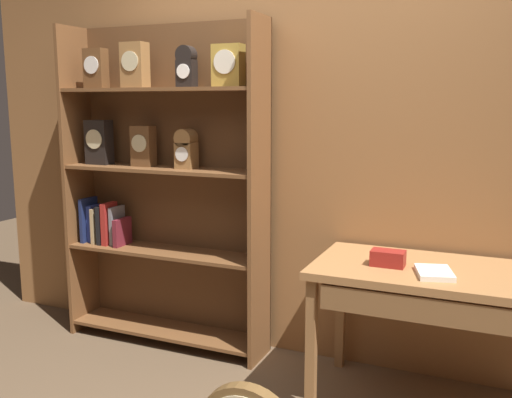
% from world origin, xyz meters
% --- Properties ---
extents(back_wood_panel, '(4.80, 0.05, 2.60)m').
position_xyz_m(back_wood_panel, '(0.00, 1.26, 1.30)').
color(back_wood_panel, brown).
rests_on(back_wood_panel, ground).
extents(bookshelf, '(1.35, 0.30, 2.04)m').
position_xyz_m(bookshelf, '(-0.98, 1.08, 1.07)').
color(bookshelf, brown).
rests_on(bookshelf, ground).
extents(workbench, '(1.41, 0.66, 0.75)m').
position_xyz_m(workbench, '(0.86, 0.85, 0.66)').
color(workbench, '#9E6B3D').
rests_on(workbench, ground).
extents(toolbox_small, '(0.17, 0.10, 0.08)m').
position_xyz_m(toolbox_small, '(0.52, 0.82, 0.79)').
color(toolbox_small, maroon).
rests_on(toolbox_small, workbench).
extents(open_repair_manual, '(0.21, 0.26, 0.02)m').
position_xyz_m(open_repair_manual, '(0.75, 0.76, 0.76)').
color(open_repair_manual, silver).
rests_on(open_repair_manual, workbench).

